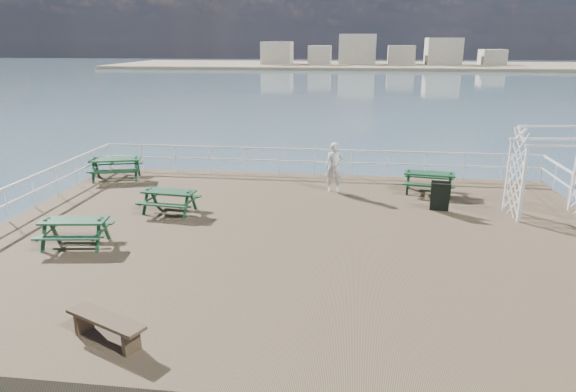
# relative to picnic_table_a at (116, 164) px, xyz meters

# --- Properties ---
(ground) EXTENTS (18.00, 14.00, 0.30)m
(ground) POSITION_rel_picnic_table_a_xyz_m (7.80, -5.22, -0.75)
(ground) COLOR brown
(ground) RESTS_ON ground
(sea_backdrop) EXTENTS (300.00, 300.00, 9.20)m
(sea_backdrop) POSITION_rel_picnic_table_a_xyz_m (20.34, 128.85, -1.11)
(sea_backdrop) COLOR #3E5A68
(sea_backdrop) RESTS_ON ground
(railing) EXTENTS (17.77, 13.76, 1.10)m
(railing) POSITION_rel_picnic_table_a_xyz_m (7.73, -2.65, 0.27)
(railing) COLOR silver
(railing) RESTS_ON ground
(picnic_table_a) EXTENTS (2.29, 2.03, 0.94)m
(picnic_table_a) POSITION_rel_picnic_table_a_xyz_m (0.00, 0.00, 0.00)
(picnic_table_a) COLOR #163E22
(picnic_table_a) RESTS_ON ground
(picnic_table_b) EXTENTS (1.80, 1.52, 0.81)m
(picnic_table_b) POSITION_rel_picnic_table_a_xyz_m (3.53, -3.72, -0.08)
(picnic_table_b) COLOR #163E22
(picnic_table_b) RESTS_ON ground
(picnic_table_c) EXTENTS (1.94, 1.65, 0.85)m
(picnic_table_c) POSITION_rel_picnic_table_a_xyz_m (12.09, -0.43, -0.06)
(picnic_table_c) COLOR #163E22
(picnic_table_c) RESTS_ON ground
(picnic_table_d) EXTENTS (1.88, 1.60, 0.84)m
(picnic_table_d) POSITION_rel_picnic_table_a_xyz_m (1.97, -6.72, -0.07)
(picnic_table_d) COLOR #163E22
(picnic_table_d) RESTS_ON ground
(flat_bench_far) EXTENTS (1.74, 1.09, 0.50)m
(flat_bench_far) POSITION_rel_picnic_table_a_xyz_m (4.94, -11.02, -0.23)
(flat_bench_far) COLOR brown
(flat_bench_far) RESTS_ON ground
(trellis_arbor) EXTENTS (2.42, 1.46, 2.87)m
(trellis_arbor) POSITION_rel_picnic_table_a_xyz_m (15.40, -2.58, 0.67)
(trellis_arbor) COLOR silver
(trellis_arbor) RESTS_ON ground
(sandwich_board) EXTENTS (0.64, 0.50, 0.98)m
(sandwich_board) POSITION_rel_picnic_table_a_xyz_m (12.17, -2.49, -0.13)
(sandwich_board) COLOR black
(sandwich_board) RESTS_ON ground
(person) EXTENTS (0.66, 0.44, 1.81)m
(person) POSITION_rel_picnic_table_a_xyz_m (8.69, -0.69, 0.30)
(person) COLOR silver
(person) RESTS_ON ground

